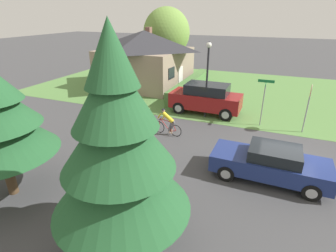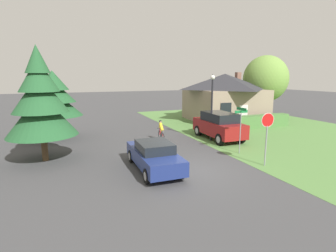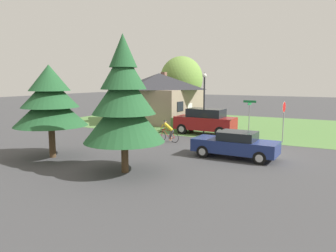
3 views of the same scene
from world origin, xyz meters
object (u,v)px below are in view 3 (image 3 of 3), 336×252
object	(u,v)px
deciduous_tree_right	(181,79)
parked_suv_right	(205,121)
street_name_sign	(249,113)
cottage_house	(159,97)
sedan_left_lane	(235,145)
cyclist	(168,131)
stop_sign	(284,114)
conifer_tall_near	(124,101)
street_lamp	(204,95)
conifer_tall_far	(50,100)

from	to	relation	value
deciduous_tree_right	parked_suv_right	bearing A→B (deg)	-145.80
parked_suv_right	street_name_sign	bearing A→B (deg)	167.75
street_name_sign	cottage_house	bearing A→B (deg)	60.57
sedan_left_lane	street_name_sign	xyz separation A→B (m)	(5.74, 0.74, 1.20)
cyclist	stop_sign	xyz separation A→B (m)	(3.16, -7.07, 1.27)
street_name_sign	conifer_tall_near	bearing A→B (deg)	164.86
cyclist	cottage_house	bearing A→B (deg)	-50.45
street_lamp	conifer_tall_far	bearing A→B (deg)	155.61
cottage_house	street_lamp	size ratio (longest dim) A/B	1.67
sedan_left_lane	conifer_tall_near	distance (m)	6.83
stop_sign	deciduous_tree_right	bearing A→B (deg)	-125.79
conifer_tall_far	deciduous_tree_right	distance (m)	22.07
conifer_tall_near	deciduous_tree_right	world-z (taller)	deciduous_tree_right
parked_suv_right	street_lamp	distance (m)	2.20
parked_suv_right	street_name_sign	size ratio (longest dim) A/B	1.67
street_name_sign	street_lamp	bearing A→B (deg)	88.45
sedan_left_lane	cyclist	distance (m)	5.99
deciduous_tree_right	conifer_tall_near	bearing A→B (deg)	-160.47
conifer_tall_far	parked_suv_right	bearing A→B (deg)	-22.11
conifer_tall_near	conifer_tall_far	bearing A→B (deg)	84.15
cottage_house	sedan_left_lane	xyz separation A→B (m)	(-11.83, -11.51, -1.80)
stop_sign	parked_suv_right	bearing A→B (deg)	-93.90
parked_suv_right	conifer_tall_far	xyz separation A→B (m)	(-11.21, 4.55, 2.14)
sedan_left_lane	stop_sign	distance (m)	5.96
street_name_sign	conifer_tall_far	distance (m)	13.26
street_lamp	conifer_tall_far	world-z (taller)	conifer_tall_far
stop_sign	conifer_tall_far	size ratio (longest dim) A/B	0.55
sedan_left_lane	conifer_tall_near	world-z (taller)	conifer_tall_near
conifer_tall_near	street_name_sign	bearing A→B (deg)	-15.14
conifer_tall_far	stop_sign	bearing A→B (deg)	-45.91
street_name_sign	conifer_tall_far	size ratio (longest dim) A/B	0.56
street_name_sign	conifer_tall_near	size ratio (longest dim) A/B	0.45
cottage_house	conifer_tall_far	world-z (taller)	cottage_house
cyclist	conifer_tall_far	distance (m)	8.23
stop_sign	deciduous_tree_right	size ratio (longest dim) A/B	0.40
street_name_sign	deciduous_tree_right	size ratio (longest dim) A/B	0.41
cyclist	stop_sign	bearing A→B (deg)	-149.20
cyclist	conifer_tall_far	xyz separation A→B (m)	(-7.05, 3.47, 2.45)
cottage_house	conifer_tall_far	distance (m)	16.64
street_lamp	street_name_sign	world-z (taller)	street_lamp
stop_sign	sedan_left_lane	bearing A→B (deg)	-10.32
cottage_house	street_lamp	xyz separation A→B (m)	(-5.99, -7.31, 0.55)
conifer_tall_near	cottage_house	bearing A→B (deg)	24.78
parked_suv_right	conifer_tall_near	world-z (taller)	conifer_tall_near
cyclist	street_name_sign	size ratio (longest dim) A/B	0.63
street_lamp	deciduous_tree_right	size ratio (longest dim) A/B	0.69
sedan_left_lane	street_lamp	bearing A→B (deg)	-53.08
sedan_left_lane	parked_suv_right	size ratio (longest dim) A/B	0.98
conifer_tall_near	conifer_tall_far	distance (m)	5.29
cottage_house	stop_sign	distance (m)	14.53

